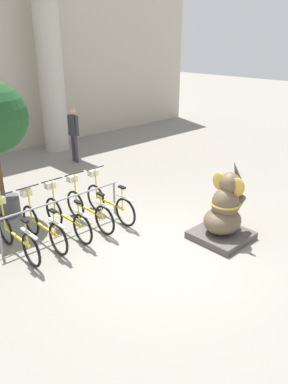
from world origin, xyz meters
TOP-DOWN VIEW (x-y plane):
  - ground_plane at (0.00, 0.00)m, footprint 60.00×60.00m
  - column_right at (2.30, 7.60)m, footprint 1.09×1.09m
  - bike_rack at (-0.94, 1.95)m, footprint 2.84×0.05m
  - bicycle_0 at (-2.07, 1.81)m, footprint 0.48×1.73m
  - bicycle_1 at (-1.51, 1.82)m, footprint 0.48×1.73m
  - bicycle_2 at (-0.94, 1.84)m, footprint 0.48×1.73m
  - bicycle_3 at (-0.38, 1.85)m, footprint 0.48×1.73m
  - bicycle_4 at (0.18, 1.85)m, footprint 0.48×1.73m
  - elephant_statue at (1.28, -0.51)m, footprint 1.06×1.06m
  - person_pedestrian at (1.95, 5.88)m, footprint 0.24×0.47m

SIDE VIEW (x-z plane):
  - ground_plane at x=0.00m, z-range 0.00..0.00m
  - bicycle_0 at x=-2.07m, z-range -0.14..0.95m
  - bicycle_1 at x=-1.51m, z-range -0.14..0.95m
  - bicycle_2 at x=-0.94m, z-range -0.14..0.95m
  - bicycle_3 at x=-0.38m, z-range -0.14..0.95m
  - bicycle_4 at x=0.18m, z-range -0.14..0.95m
  - elephant_statue at x=1.28m, z-range -0.27..1.38m
  - bike_rack at x=-0.94m, z-range 0.20..0.97m
  - person_pedestrian at x=1.95m, z-range 0.19..1.98m
  - column_right at x=2.30m, z-range 0.04..5.20m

